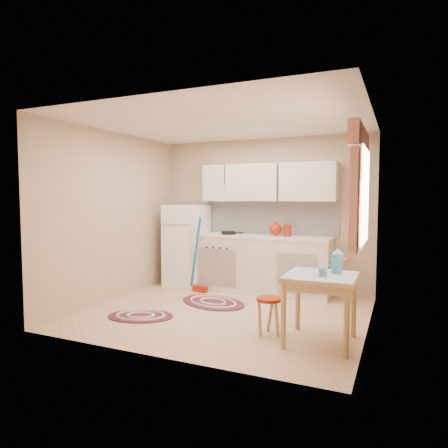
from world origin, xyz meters
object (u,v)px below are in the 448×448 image
Objects in this scene: table at (320,309)px; stool at (269,316)px; fridge at (186,245)px; base_cabinets at (260,265)px.

table reaches higher than stool.
fridge is 3.33× the size of stool.
fridge is at bearing 138.72° from stool.
fridge is 2.80m from stool.
base_cabinets is 5.36× the size of stool.
base_cabinets is at bearing 111.74° from stool.
stool is (0.74, -1.87, -0.23)m from base_cabinets.
table is at bearing -34.78° from fridge.
fridge reaches higher than stool.
table is (2.63, -1.83, -0.34)m from fridge.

